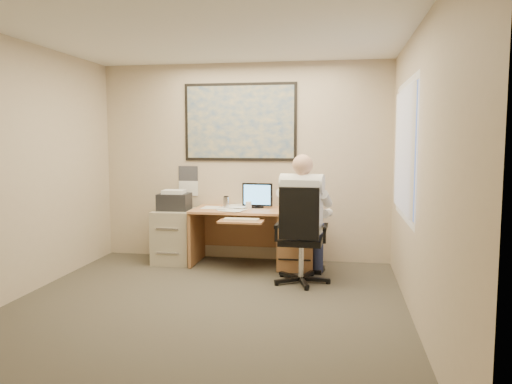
% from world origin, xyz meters
% --- Properties ---
extents(room_shell, '(4.00, 4.50, 2.70)m').
position_xyz_m(room_shell, '(0.00, 0.00, 1.35)').
color(room_shell, '#3E3A30').
rests_on(room_shell, ground).
extents(desk, '(1.60, 0.97, 1.07)m').
position_xyz_m(desk, '(0.53, 1.90, 0.44)').
color(desk, tan).
rests_on(desk, ground).
extents(world_map, '(1.56, 0.03, 1.06)m').
position_xyz_m(world_map, '(-0.05, 2.23, 1.90)').
color(world_map, '#1E4C93').
rests_on(world_map, room_shell).
extents(wall_calendar, '(0.28, 0.01, 0.42)m').
position_xyz_m(wall_calendar, '(-0.80, 2.24, 1.08)').
color(wall_calendar, white).
rests_on(wall_calendar, room_shell).
extents(window_blinds, '(0.06, 1.40, 1.30)m').
position_xyz_m(window_blinds, '(1.97, 0.80, 1.55)').
color(window_blinds, beige).
rests_on(window_blinds, room_shell).
extents(filing_cabinet, '(0.53, 0.63, 0.99)m').
position_xyz_m(filing_cabinet, '(-0.89, 1.90, 0.42)').
color(filing_cabinet, '#A9A088').
rests_on(filing_cabinet, ground).
extents(office_chair, '(0.70, 0.70, 1.14)m').
position_xyz_m(office_chair, '(0.89, 1.12, 0.33)').
color(office_chair, black).
rests_on(office_chair, ground).
extents(person, '(0.76, 0.99, 1.49)m').
position_xyz_m(person, '(0.88, 1.21, 0.75)').
color(person, white).
rests_on(person, office_chair).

